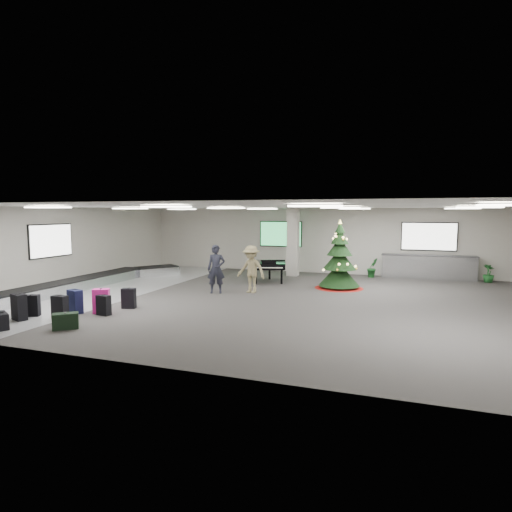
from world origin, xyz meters
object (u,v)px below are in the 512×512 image
(baggage_carousel, at_px, (93,282))
(service_counter, at_px, (428,267))
(potted_plant_left, at_px, (372,268))
(potted_plant_right, at_px, (489,273))
(pink_suitcase, at_px, (101,301))
(traveler_a, at_px, (216,269))
(grand_piano, at_px, (269,265))
(traveler_b, at_px, (251,269))
(christmas_tree, at_px, (339,265))

(baggage_carousel, bearing_deg, service_counter, 27.67)
(potted_plant_left, xyz_separation_m, potted_plant_right, (4.80, 0.17, -0.06))
(pink_suitcase, distance_m, potted_plant_left, 12.20)
(service_counter, xyz_separation_m, traveler_a, (-7.58, -6.28, 0.35))
(grand_piano, height_order, traveler_b, traveler_b)
(service_counter, height_order, grand_piano, service_counter)
(baggage_carousel, distance_m, service_counter, 14.50)
(traveler_a, relative_size, potted_plant_right, 2.28)
(christmas_tree, xyz_separation_m, potted_plant_right, (5.84, 3.50, -0.54))
(baggage_carousel, relative_size, grand_piano, 4.66)
(christmas_tree, bearing_deg, potted_plant_right, 30.98)
(service_counter, height_order, potted_plant_left, service_counter)
(service_counter, bearing_deg, potted_plant_right, -5.26)
(baggage_carousel, distance_m, grand_piano, 7.29)
(traveler_a, xyz_separation_m, potted_plant_right, (9.99, 6.06, -0.50))
(pink_suitcase, xyz_separation_m, potted_plant_left, (7.08, 9.93, 0.09))
(pink_suitcase, bearing_deg, christmas_tree, 21.34)
(service_counter, distance_m, potted_plant_left, 2.43)
(service_counter, xyz_separation_m, christmas_tree, (-3.43, -3.72, 0.39))
(service_counter, xyz_separation_m, potted_plant_right, (2.41, -0.22, -0.15))
(baggage_carousel, relative_size, potted_plant_left, 10.69)
(traveler_b, bearing_deg, traveler_a, -145.79)
(traveler_a, distance_m, traveler_b, 1.30)
(potted_plant_left, bearing_deg, grand_piano, -146.15)
(potted_plant_right, bearing_deg, potted_plant_left, -177.98)
(service_counter, bearing_deg, baggage_carousel, -152.33)
(grand_piano, distance_m, traveler_b, 2.62)
(pink_suitcase, xyz_separation_m, traveler_b, (3.09, 4.56, 0.52))
(pink_suitcase, bearing_deg, traveler_b, 29.73)
(baggage_carousel, bearing_deg, grand_piano, 29.50)
(pink_suitcase, bearing_deg, traveler_a, 38.72)
(baggage_carousel, bearing_deg, potted_plant_left, 31.26)
(christmas_tree, relative_size, traveler_b, 1.54)
(grand_piano, relative_size, potted_plant_left, 2.29)
(traveler_a, bearing_deg, pink_suitcase, -135.93)
(service_counter, relative_size, potted_plant_right, 5.13)
(grand_piano, bearing_deg, potted_plant_left, 17.91)
(baggage_carousel, height_order, christmas_tree, christmas_tree)
(pink_suitcase, height_order, grand_piano, grand_piano)
(pink_suitcase, xyz_separation_m, christmas_tree, (6.05, 6.60, 0.57))
(traveler_a, height_order, traveler_b, traveler_a)
(service_counter, bearing_deg, pink_suitcase, -132.54)
(christmas_tree, bearing_deg, traveler_b, -145.43)
(potted_plant_left, bearing_deg, potted_plant_right, 2.02)
(christmas_tree, bearing_deg, pink_suitcase, -132.50)
(pink_suitcase, height_order, potted_plant_right, potted_plant_right)
(pink_suitcase, xyz_separation_m, potted_plant_right, (11.88, 10.10, 0.03))
(baggage_carousel, height_order, pink_suitcase, pink_suitcase)
(traveler_a, distance_m, potted_plant_right, 11.69)
(service_counter, bearing_deg, potted_plant_left, -170.73)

